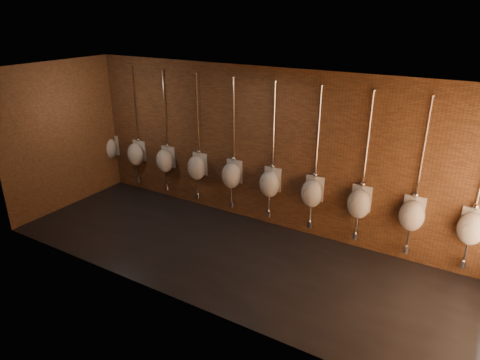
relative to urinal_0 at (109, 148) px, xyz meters
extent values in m
plane|color=black|center=(4.34, -1.35, -0.96)|extent=(8.50, 8.50, 0.00)
cube|color=black|center=(4.34, -1.35, 2.24)|extent=(8.50, 3.00, 0.04)
cube|color=brown|center=(4.34, 0.15, 0.64)|extent=(8.50, 0.04, 3.20)
cube|color=brown|center=(4.34, -2.85, 0.64)|extent=(8.50, 0.04, 3.20)
cube|color=brown|center=(0.09, -1.35, 0.64)|extent=(0.04, 3.00, 3.20)
ellipsoid|color=silver|center=(0.00, -0.01, -0.01)|extent=(0.44, 0.39, 0.55)
cube|color=silver|center=(0.00, 0.13, 0.04)|extent=(0.36, 0.06, 0.50)
cylinder|color=#A3A3A3|center=(0.00, -0.15, 0.02)|extent=(0.24, 0.04, 0.24)
cylinder|color=silver|center=(0.00, 0.11, 1.13)|extent=(0.03, 0.03, 1.72)
sphere|color=silver|center=(0.00, 0.10, 0.33)|extent=(0.10, 0.10, 0.10)
cylinder|color=silver|center=(0.00, 0.11, 1.99)|extent=(0.07, 0.07, 0.01)
cylinder|color=silver|center=(0.00, -0.01, -0.42)|extent=(0.04, 0.04, 0.37)
cylinder|color=silver|center=(0.00, -0.01, -0.66)|extent=(0.10, 0.10, 0.13)
cylinder|color=silver|center=(0.00, 0.08, -0.66)|extent=(0.04, 0.18, 0.04)
ellipsoid|color=silver|center=(0.90, -0.01, -0.01)|extent=(0.44, 0.39, 0.55)
cube|color=silver|center=(0.90, 0.13, 0.04)|extent=(0.36, 0.06, 0.50)
cylinder|color=#A3A3A3|center=(0.90, -0.15, 0.02)|extent=(0.24, 0.04, 0.24)
cylinder|color=silver|center=(0.90, 0.11, 1.13)|extent=(0.03, 0.03, 1.72)
sphere|color=silver|center=(0.90, 0.10, 0.33)|extent=(0.10, 0.10, 0.10)
cylinder|color=silver|center=(0.90, 0.11, 1.99)|extent=(0.07, 0.07, 0.01)
cylinder|color=silver|center=(0.90, -0.01, -0.42)|extent=(0.04, 0.04, 0.37)
cylinder|color=silver|center=(0.90, -0.01, -0.66)|extent=(0.10, 0.10, 0.13)
cylinder|color=silver|center=(0.90, 0.08, -0.66)|extent=(0.04, 0.18, 0.04)
ellipsoid|color=silver|center=(1.80, -0.01, -0.01)|extent=(0.44, 0.39, 0.55)
cube|color=silver|center=(1.80, 0.13, 0.04)|extent=(0.36, 0.06, 0.50)
cylinder|color=#A3A3A3|center=(1.80, -0.15, 0.02)|extent=(0.24, 0.04, 0.24)
cylinder|color=silver|center=(1.80, 0.11, 1.13)|extent=(0.03, 0.03, 1.72)
sphere|color=silver|center=(1.80, 0.10, 0.33)|extent=(0.10, 0.10, 0.10)
cylinder|color=silver|center=(1.80, 0.11, 1.99)|extent=(0.07, 0.07, 0.01)
cylinder|color=silver|center=(1.80, -0.01, -0.42)|extent=(0.04, 0.04, 0.37)
cylinder|color=silver|center=(1.80, -0.01, -0.66)|extent=(0.10, 0.10, 0.13)
cylinder|color=silver|center=(1.80, 0.08, -0.66)|extent=(0.04, 0.18, 0.04)
ellipsoid|color=silver|center=(2.69, -0.01, -0.01)|extent=(0.44, 0.39, 0.55)
cube|color=silver|center=(2.69, 0.13, 0.04)|extent=(0.36, 0.06, 0.50)
cylinder|color=#A3A3A3|center=(2.69, -0.15, 0.02)|extent=(0.24, 0.04, 0.24)
cylinder|color=silver|center=(2.69, 0.11, 1.13)|extent=(0.03, 0.03, 1.72)
sphere|color=silver|center=(2.69, 0.10, 0.33)|extent=(0.10, 0.10, 0.10)
cylinder|color=silver|center=(2.69, 0.11, 1.99)|extent=(0.07, 0.07, 0.01)
cylinder|color=silver|center=(2.69, -0.01, -0.42)|extent=(0.04, 0.04, 0.37)
cylinder|color=silver|center=(2.69, -0.01, -0.66)|extent=(0.10, 0.10, 0.13)
cylinder|color=silver|center=(2.69, 0.08, -0.66)|extent=(0.04, 0.18, 0.04)
ellipsoid|color=silver|center=(3.59, -0.01, -0.01)|extent=(0.44, 0.39, 0.55)
cube|color=silver|center=(3.59, 0.13, 0.04)|extent=(0.36, 0.06, 0.50)
cylinder|color=#A3A3A3|center=(3.59, -0.15, 0.02)|extent=(0.24, 0.04, 0.24)
cylinder|color=silver|center=(3.59, 0.11, 1.13)|extent=(0.03, 0.03, 1.72)
sphere|color=silver|center=(3.59, 0.10, 0.33)|extent=(0.10, 0.10, 0.10)
cylinder|color=silver|center=(3.59, 0.11, 1.99)|extent=(0.07, 0.07, 0.01)
cylinder|color=silver|center=(3.59, -0.01, -0.42)|extent=(0.04, 0.04, 0.37)
cylinder|color=silver|center=(3.59, -0.01, -0.66)|extent=(0.10, 0.10, 0.13)
cylinder|color=silver|center=(3.59, 0.08, -0.66)|extent=(0.04, 0.18, 0.04)
ellipsoid|color=silver|center=(4.49, -0.01, -0.01)|extent=(0.44, 0.39, 0.55)
cube|color=silver|center=(4.49, 0.13, 0.04)|extent=(0.36, 0.06, 0.50)
cylinder|color=#A3A3A3|center=(4.49, -0.15, 0.02)|extent=(0.24, 0.04, 0.24)
cylinder|color=silver|center=(4.49, 0.11, 1.13)|extent=(0.03, 0.03, 1.72)
sphere|color=silver|center=(4.49, 0.10, 0.33)|extent=(0.10, 0.10, 0.10)
cylinder|color=silver|center=(4.49, 0.11, 1.99)|extent=(0.07, 0.07, 0.01)
cylinder|color=silver|center=(4.49, -0.01, -0.42)|extent=(0.04, 0.04, 0.37)
cylinder|color=silver|center=(4.49, -0.01, -0.66)|extent=(0.10, 0.10, 0.13)
cylinder|color=silver|center=(4.49, 0.08, -0.66)|extent=(0.04, 0.18, 0.04)
ellipsoid|color=silver|center=(5.39, -0.01, -0.01)|extent=(0.44, 0.39, 0.55)
cube|color=silver|center=(5.39, 0.13, 0.04)|extent=(0.36, 0.06, 0.50)
cylinder|color=#A3A3A3|center=(5.39, -0.15, 0.02)|extent=(0.24, 0.04, 0.24)
cylinder|color=silver|center=(5.39, 0.11, 1.13)|extent=(0.03, 0.03, 1.72)
sphere|color=silver|center=(5.39, 0.10, 0.33)|extent=(0.10, 0.10, 0.10)
cylinder|color=silver|center=(5.39, 0.11, 1.99)|extent=(0.07, 0.07, 0.01)
cylinder|color=silver|center=(5.39, -0.01, -0.42)|extent=(0.04, 0.04, 0.37)
cylinder|color=silver|center=(5.39, -0.01, -0.66)|extent=(0.10, 0.10, 0.13)
cylinder|color=silver|center=(5.39, 0.08, -0.66)|extent=(0.04, 0.18, 0.04)
ellipsoid|color=silver|center=(6.29, -0.01, -0.01)|extent=(0.44, 0.39, 0.55)
cube|color=silver|center=(6.29, 0.13, 0.04)|extent=(0.36, 0.06, 0.50)
cylinder|color=#A3A3A3|center=(6.29, -0.15, 0.02)|extent=(0.24, 0.04, 0.24)
cylinder|color=silver|center=(6.29, 0.11, 1.13)|extent=(0.03, 0.03, 1.72)
sphere|color=silver|center=(6.29, 0.10, 0.33)|extent=(0.10, 0.10, 0.10)
cylinder|color=silver|center=(6.29, 0.11, 1.99)|extent=(0.07, 0.07, 0.01)
cylinder|color=silver|center=(6.29, -0.01, -0.42)|extent=(0.04, 0.04, 0.37)
cylinder|color=silver|center=(6.29, -0.01, -0.66)|extent=(0.10, 0.10, 0.13)
cylinder|color=silver|center=(6.29, 0.08, -0.66)|extent=(0.04, 0.18, 0.04)
ellipsoid|color=silver|center=(7.19, -0.01, -0.01)|extent=(0.44, 0.39, 0.55)
cube|color=silver|center=(7.19, 0.13, 0.04)|extent=(0.36, 0.06, 0.50)
cylinder|color=#A3A3A3|center=(7.19, -0.15, 0.02)|extent=(0.24, 0.04, 0.24)
cylinder|color=silver|center=(7.19, 0.11, 1.13)|extent=(0.03, 0.03, 1.72)
sphere|color=silver|center=(7.19, 0.10, 0.33)|extent=(0.10, 0.10, 0.10)
cylinder|color=silver|center=(7.19, 0.11, 1.99)|extent=(0.07, 0.07, 0.01)
cylinder|color=silver|center=(7.19, -0.01, -0.42)|extent=(0.04, 0.04, 0.37)
cylinder|color=silver|center=(7.19, -0.01, -0.66)|extent=(0.10, 0.10, 0.13)
cylinder|color=silver|center=(7.19, 0.08, -0.66)|extent=(0.04, 0.18, 0.04)
ellipsoid|color=silver|center=(8.08, -0.01, -0.01)|extent=(0.44, 0.39, 0.55)
cube|color=silver|center=(8.08, 0.13, 0.04)|extent=(0.36, 0.06, 0.50)
cylinder|color=#A3A3A3|center=(8.08, -0.15, 0.02)|extent=(0.24, 0.04, 0.24)
sphere|color=silver|center=(8.08, 0.10, 0.33)|extent=(0.10, 0.10, 0.10)
cylinder|color=silver|center=(8.08, -0.01, -0.42)|extent=(0.04, 0.04, 0.37)
cylinder|color=silver|center=(8.08, -0.01, -0.66)|extent=(0.10, 0.10, 0.13)
cylinder|color=silver|center=(8.08, 0.08, -0.66)|extent=(0.04, 0.18, 0.04)
camera|label=1|loc=(8.03, -7.03, 3.24)|focal=32.00mm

